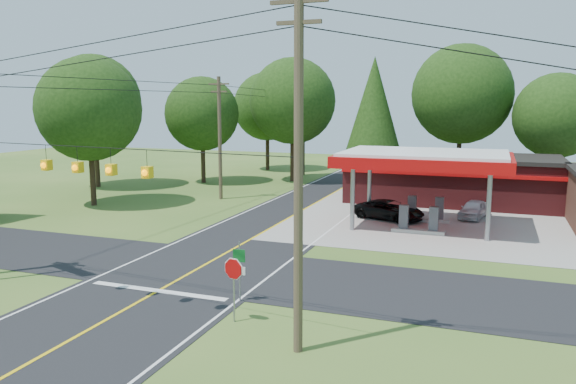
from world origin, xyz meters
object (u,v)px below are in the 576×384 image
(suv_car, at_px, (389,210))
(octagonal_stop_sign, at_px, (233,274))
(gas_canopy, at_px, (424,161))
(sedan_car, at_px, (474,209))

(suv_car, bearing_deg, octagonal_stop_sign, -167.25)
(gas_canopy, xyz_separation_m, suv_car, (-2.37, 1.50, -3.61))
(gas_canopy, height_order, sedan_car, gas_canopy)
(octagonal_stop_sign, bearing_deg, gas_canopy, 76.33)
(gas_canopy, distance_m, octagonal_stop_sign, 19.20)
(suv_car, distance_m, sedan_car, 5.94)
(sedan_car, height_order, octagonal_stop_sign, octagonal_stop_sign)
(gas_canopy, xyz_separation_m, octagonal_stop_sign, (-4.50, -18.51, -2.45))
(gas_canopy, bearing_deg, suv_car, 147.66)
(gas_canopy, relative_size, suv_car, 2.23)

